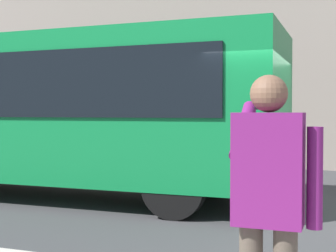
# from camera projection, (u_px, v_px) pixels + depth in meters

# --- Properties ---
(ground_plane) EXTENTS (60.00, 60.00, 0.00)m
(ground_plane) POSITION_uv_depth(u_px,v_px,m) (297.00, 216.00, 7.55)
(ground_plane) COLOR #38383A
(red_bus) EXTENTS (9.05, 2.54, 3.08)m
(red_bus) POSITION_uv_depth(u_px,v_px,m) (47.00, 110.00, 9.37)
(red_bus) COLOR #0F7238
(red_bus) RESTS_ON ground_plane
(pedestrian_photographer) EXTENTS (0.53, 0.52, 1.70)m
(pedestrian_photographer) POSITION_uv_depth(u_px,v_px,m) (269.00, 196.00, 2.82)
(pedestrian_photographer) COLOR #4C4238
(pedestrian_photographer) RESTS_ON sidewalk_curb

